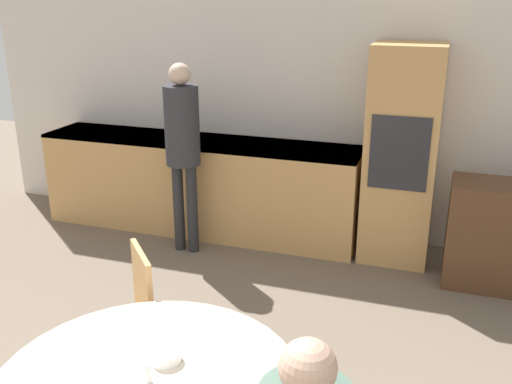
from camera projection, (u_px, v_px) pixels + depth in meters
name	position (u px, v px, depth m)	size (l,w,h in m)	color
wall_back	(327.00, 99.00, 5.19)	(7.08, 0.05, 2.60)	silver
kitchen_counter	(200.00, 184.00, 5.51)	(3.08, 0.60, 0.91)	tan
oven_unit	(401.00, 155.00, 4.80)	(0.58, 0.59, 1.84)	tan
chair_far_left	(128.00, 318.00, 3.20)	(0.57, 0.57, 0.89)	tan
person_standing	(182.00, 137.00, 4.85)	(0.30, 0.30, 1.68)	#262628
cup	(286.00, 370.00, 2.30)	(0.07, 0.07, 0.10)	beige
bowl_near	(166.00, 356.00, 2.43)	(0.13, 0.13, 0.05)	white
salt_shaker	(148.00, 373.00, 2.29)	(0.03, 0.03, 0.09)	white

